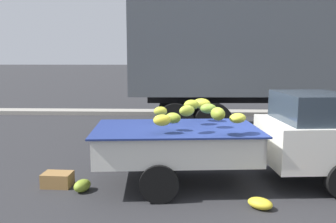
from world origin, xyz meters
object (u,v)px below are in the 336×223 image
object	(u,v)px
semi_trailer	(325,51)
fallen_banana_bunch_near_tailgate	(82,186)
produce_crate	(58,180)
fallen_banana_bunch_by_wheel	(260,203)
pickup_truck	(288,137)

from	to	relation	value
semi_trailer	fallen_banana_bunch_near_tailgate	xyz separation A→B (m)	(-6.15, -5.19, -2.43)
fallen_banana_bunch_near_tailgate	produce_crate	xyz separation A→B (m)	(-0.52, 0.23, 0.02)
fallen_banana_bunch_near_tailgate	produce_crate	bearing A→B (deg)	156.23
fallen_banana_bunch_by_wheel	produce_crate	bearing A→B (deg)	166.64
produce_crate	semi_trailer	bearing A→B (deg)	36.66
pickup_truck	produce_crate	bearing A→B (deg)	179.82
pickup_truck	fallen_banana_bunch_by_wheel	size ratio (longest dim) A/B	13.48
pickup_truck	fallen_banana_bunch_by_wheel	world-z (taller)	pickup_truck
produce_crate	pickup_truck	bearing A→B (deg)	4.71
fallen_banana_bunch_near_tailgate	fallen_banana_bunch_by_wheel	xyz separation A→B (m)	(2.98, -0.60, -0.02)
pickup_truck	fallen_banana_bunch_by_wheel	xyz separation A→B (m)	(-0.75, -1.18, -0.80)
fallen_banana_bunch_near_tailgate	produce_crate	size ratio (longest dim) A/B	0.69
fallen_banana_bunch_by_wheel	pickup_truck	bearing A→B (deg)	57.51
pickup_truck	semi_trailer	distance (m)	5.47
fallen_banana_bunch_by_wheel	fallen_banana_bunch_near_tailgate	bearing A→B (deg)	168.58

